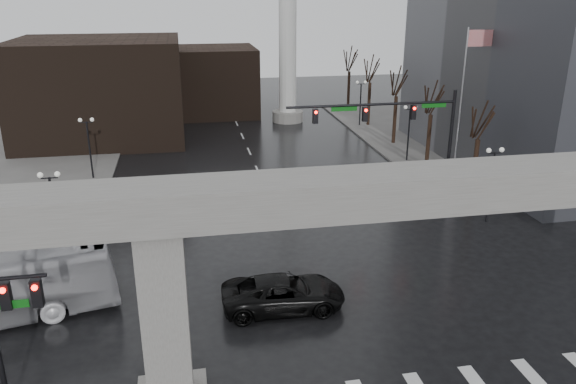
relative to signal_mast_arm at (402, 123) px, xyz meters
name	(u,v)px	position (x,y,z in m)	size (l,w,h in m)	color
ground	(353,382)	(-8.99, -18.80, -5.83)	(160.00, 160.00, 0.00)	black
sidewalk_ne	(489,133)	(17.01, 17.20, -5.75)	(28.00, 36.00, 0.15)	slate
elevated_guideway	(394,220)	(-7.73, -18.80, 1.05)	(48.00, 2.60, 8.70)	gray
building_far_left	(101,90)	(-22.99, 23.20, -0.83)	(16.00, 14.00, 10.00)	black
building_far_mid	(214,81)	(-10.99, 33.20, -1.83)	(10.00, 10.00, 8.00)	black
smokestack	(288,1)	(-2.99, 27.20, 7.52)	(3.60, 3.60, 30.00)	silver
signal_mast_arm	(402,123)	(0.00, 0.00, 0.00)	(12.12, 0.43, 8.00)	black
signal_left_pole	(8,318)	(-21.24, -18.30, -1.76)	(2.30, 0.30, 6.00)	black
flagpole_assembly	(466,88)	(6.30, 3.20, 1.70)	(2.06, 0.12, 12.00)	silver
lamp_right_0	(492,172)	(4.51, -4.80, -2.36)	(1.22, 0.32, 5.11)	black
lamp_right_1	(409,124)	(4.51, 9.20, -2.36)	(1.22, 0.32, 5.11)	black
lamp_right_2	(361,96)	(4.51, 23.20, -2.36)	(1.22, 0.32, 5.11)	black
lamp_left_0	(53,199)	(-22.49, -4.80, -2.36)	(1.22, 0.32, 5.11)	black
lamp_left_1	(88,138)	(-22.49, 9.20, -2.36)	(1.22, 0.32, 5.11)	black
lamp_left_2	(108,104)	(-22.49, 23.20, -2.36)	(1.22, 0.32, 5.11)	black
tree_right_0	(475,163)	(5.54, -0.78, -3.04)	(1.09, 1.58, 7.50)	black
tree_right_1	(429,136)	(5.54, 7.22, -2.98)	(1.09, 1.61, 7.67)	black
tree_right_2	(395,115)	(5.54, 15.22, -2.91)	(1.10, 1.63, 7.85)	black
tree_right_3	(369,100)	(5.54, 23.22, -2.85)	(1.11, 1.66, 8.02)	black
tree_right_4	(349,87)	(5.54, 31.22, -2.79)	(1.12, 1.69, 8.19)	black
pickup_truck	(283,293)	(-10.73, -12.90, -5.00)	(2.74, 5.94, 1.65)	black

